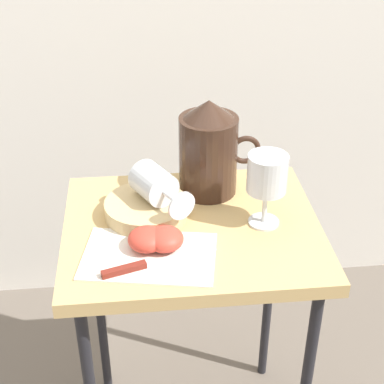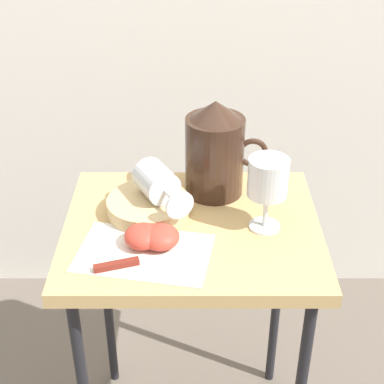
{
  "view_description": "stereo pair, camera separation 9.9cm",
  "coord_description": "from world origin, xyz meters",
  "px_view_note": "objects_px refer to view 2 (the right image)",
  "views": [
    {
      "loc": [
        -0.1,
        -1.0,
        1.37
      ],
      "look_at": [
        0.0,
        0.0,
        0.74
      ],
      "focal_mm": 55.42,
      "sensor_mm": 36.0,
      "label": 1
    },
    {
      "loc": [
        -0.0,
        -1.0,
        1.37
      ],
      "look_at": [
        0.0,
        0.0,
        0.74
      ],
      "focal_mm": 55.42,
      "sensor_mm": 36.0,
      "label": 2
    }
  ],
  "objects_px": {
    "knife": "(136,262)",
    "basket_tray": "(148,206)",
    "pitcher": "(215,156)",
    "wine_glass_upright": "(268,181)",
    "wine_glass_tipped_near": "(157,182)",
    "apple_half_left": "(143,236)",
    "apple_half_right": "(161,237)",
    "table": "(192,253)"
  },
  "relations": [
    {
      "from": "knife",
      "to": "basket_tray",
      "type": "bearing_deg",
      "value": 85.87
    },
    {
      "from": "pitcher",
      "to": "basket_tray",
      "type": "bearing_deg",
      "value": -147.77
    },
    {
      "from": "pitcher",
      "to": "wine_glass_upright",
      "type": "distance_m",
      "value": 0.17
    },
    {
      "from": "wine_glass_upright",
      "to": "knife",
      "type": "distance_m",
      "value": 0.3
    },
    {
      "from": "wine_glass_tipped_near",
      "to": "apple_half_left",
      "type": "xyz_separation_m",
      "value": [
        -0.02,
        -0.12,
        -0.05
      ]
    },
    {
      "from": "pitcher",
      "to": "knife",
      "type": "relative_size",
      "value": 0.99
    },
    {
      "from": "basket_tray",
      "to": "wine_glass_tipped_near",
      "type": "distance_m",
      "value": 0.06
    },
    {
      "from": "wine_glass_upright",
      "to": "knife",
      "type": "relative_size",
      "value": 0.72
    },
    {
      "from": "basket_tray",
      "to": "wine_glass_upright",
      "type": "bearing_deg",
      "value": -11.92
    },
    {
      "from": "apple_half_left",
      "to": "basket_tray",
      "type": "bearing_deg",
      "value": 88.95
    },
    {
      "from": "apple_half_right",
      "to": "pitcher",
      "type": "bearing_deg",
      "value": 62.0
    },
    {
      "from": "knife",
      "to": "wine_glass_tipped_near",
      "type": "bearing_deg",
      "value": 79.73
    },
    {
      "from": "basket_tray",
      "to": "knife",
      "type": "height_order",
      "value": "basket_tray"
    },
    {
      "from": "wine_glass_upright",
      "to": "apple_half_left",
      "type": "xyz_separation_m",
      "value": [
        -0.24,
        -0.07,
        -0.09
      ]
    },
    {
      "from": "pitcher",
      "to": "knife",
      "type": "distance_m",
      "value": 0.32
    },
    {
      "from": "pitcher",
      "to": "knife",
      "type": "xyz_separation_m",
      "value": [
        -0.16,
        -0.27,
        -0.08
      ]
    },
    {
      "from": "pitcher",
      "to": "wine_glass_tipped_near",
      "type": "xyz_separation_m",
      "value": [
        -0.12,
        -0.08,
        -0.02
      ]
    },
    {
      "from": "pitcher",
      "to": "apple_half_left",
      "type": "bearing_deg",
      "value": -125.05
    },
    {
      "from": "apple_half_left",
      "to": "apple_half_right",
      "type": "height_order",
      "value": "same"
    },
    {
      "from": "table",
      "to": "pitcher",
      "type": "distance_m",
      "value": 0.22
    },
    {
      "from": "wine_glass_upright",
      "to": "apple_half_right",
      "type": "xyz_separation_m",
      "value": [
        -0.21,
        -0.07,
        -0.09
      ]
    },
    {
      "from": "basket_tray",
      "to": "wine_glass_tipped_near",
      "type": "height_order",
      "value": "wine_glass_tipped_near"
    },
    {
      "from": "pitcher",
      "to": "apple_half_right",
      "type": "relative_size",
      "value": 2.94
    },
    {
      "from": "table",
      "to": "wine_glass_tipped_near",
      "type": "height_order",
      "value": "wine_glass_tipped_near"
    },
    {
      "from": "basket_tray",
      "to": "apple_half_left",
      "type": "bearing_deg",
      "value": -91.05
    },
    {
      "from": "pitcher",
      "to": "apple_half_right",
      "type": "distance_m",
      "value": 0.25
    },
    {
      "from": "basket_tray",
      "to": "knife",
      "type": "bearing_deg",
      "value": -94.13
    },
    {
      "from": "wine_glass_tipped_near",
      "to": "apple_half_right",
      "type": "distance_m",
      "value": 0.14
    },
    {
      "from": "pitcher",
      "to": "apple_half_left",
      "type": "height_order",
      "value": "pitcher"
    },
    {
      "from": "pitcher",
      "to": "apple_half_right",
      "type": "xyz_separation_m",
      "value": [
        -0.11,
        -0.21,
        -0.07
      ]
    },
    {
      "from": "apple_half_left",
      "to": "knife",
      "type": "relative_size",
      "value": 0.34
    },
    {
      "from": "wine_glass_tipped_near",
      "to": "knife",
      "type": "bearing_deg",
      "value": -100.27
    },
    {
      "from": "apple_half_right",
      "to": "knife",
      "type": "height_order",
      "value": "apple_half_right"
    },
    {
      "from": "pitcher",
      "to": "apple_half_right",
      "type": "bearing_deg",
      "value": -118.0
    },
    {
      "from": "basket_tray",
      "to": "knife",
      "type": "distance_m",
      "value": 0.18
    },
    {
      "from": "basket_tray",
      "to": "knife",
      "type": "relative_size",
      "value": 0.79
    },
    {
      "from": "table",
      "to": "knife",
      "type": "bearing_deg",
      "value": -128.55
    },
    {
      "from": "wine_glass_upright",
      "to": "apple_half_left",
      "type": "relative_size",
      "value": 2.12
    },
    {
      "from": "basket_tray",
      "to": "wine_glass_upright",
      "type": "xyz_separation_m",
      "value": [
        0.24,
        -0.05,
        0.09
      ]
    },
    {
      "from": "basket_tray",
      "to": "pitcher",
      "type": "xyz_separation_m",
      "value": [
        0.14,
        0.09,
        0.07
      ]
    },
    {
      "from": "table",
      "to": "wine_glass_upright",
      "type": "distance_m",
      "value": 0.24
    },
    {
      "from": "wine_glass_upright",
      "to": "apple_half_right",
      "type": "height_order",
      "value": "wine_glass_upright"
    }
  ]
}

